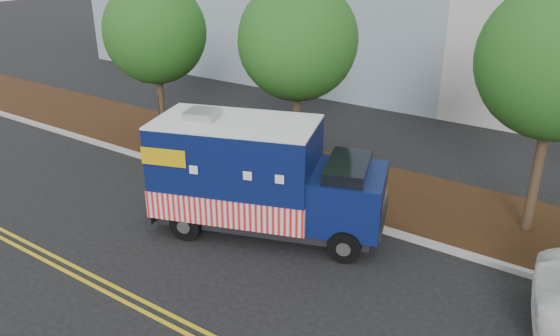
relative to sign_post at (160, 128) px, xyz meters
The scene contains 10 objects.
ground 4.94m from the sign_post, 21.08° to the right, with size 120.00×120.00×0.00m, color black.
curb 4.63m from the sign_post, ahead, with size 120.00×0.18×0.15m, color #9E9E99.
mulch_strip 4.94m from the sign_post, 21.64° to the left, with size 120.00×4.00×0.15m, color black.
centerline_near 7.72m from the sign_post, 54.07° to the right, with size 120.00×0.10×0.01m, color gold.
centerline_far 7.92m from the sign_post, 55.14° to the right, with size 120.00×0.10×0.01m, color gold.
tree_a 3.50m from the sign_post, 133.68° to the left, with size 3.70×3.70×6.13m.
tree_b 5.81m from the sign_post, 25.15° to the left, with size 3.84×3.84×6.33m.
tree_c 12.61m from the sign_post, ahead, with size 3.90×3.90×6.67m.
sign_post is the anchor object (origin of this frame).
food_truck 6.19m from the sign_post, 19.82° to the right, with size 6.58×4.16×3.28m.
Camera 1 is at (9.37, -10.93, 7.42)m, focal length 35.00 mm.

